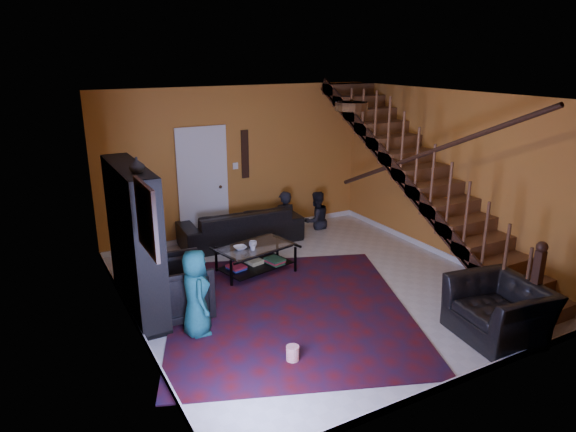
% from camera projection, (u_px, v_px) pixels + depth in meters
% --- Properties ---
extents(floor, '(5.50, 5.50, 0.00)m').
position_uv_depth(floor, '(313.00, 288.00, 7.67)').
color(floor, beige).
rests_on(floor, ground).
extents(room, '(5.50, 5.50, 5.50)m').
position_uv_depth(room, '(198.00, 270.00, 8.16)').
color(room, '#BB6C29').
rests_on(room, ground).
extents(staircase, '(0.95, 5.02, 3.18)m').
position_uv_depth(staircase, '(428.00, 181.00, 8.21)').
color(staircase, brown).
rests_on(staircase, floor).
extents(bookshelf, '(0.35, 1.80, 2.00)m').
position_uv_depth(bookshelf, '(135.00, 242.00, 6.78)').
color(bookshelf, black).
rests_on(bookshelf, floor).
extents(door, '(0.82, 0.05, 2.05)m').
position_uv_depth(door, '(203.00, 187.00, 9.31)').
color(door, silver).
rests_on(door, floor).
extents(framed_picture, '(0.04, 0.74, 0.74)m').
position_uv_depth(framed_picture, '(146.00, 218.00, 5.21)').
color(framed_picture, maroon).
rests_on(framed_picture, room).
extents(wall_hanging, '(0.14, 0.03, 0.90)m').
position_uv_depth(wall_hanging, '(245.00, 154.00, 9.55)').
color(wall_hanging, black).
rests_on(wall_hanging, room).
extents(ceiling_fixture, '(0.40, 0.40, 0.10)m').
position_uv_depth(ceiling_fixture, '(351.00, 106.00, 6.17)').
color(ceiling_fixture, '#3F2814').
rests_on(ceiling_fixture, room).
extents(rug, '(4.26, 4.52, 0.02)m').
position_uv_depth(rug, '(289.00, 310.00, 7.00)').
color(rug, '#420B0F').
rests_on(rug, floor).
extents(sofa, '(2.26, 0.98, 0.65)m').
position_uv_depth(sofa, '(241.00, 226.00, 9.42)').
color(sofa, black).
rests_on(sofa, floor).
extents(armchair_left, '(0.94, 0.92, 0.80)m').
position_uv_depth(armchair_left, '(175.00, 289.00, 6.71)').
color(armchair_left, black).
rests_on(armchair_left, floor).
extents(armchair_right, '(1.08, 1.20, 0.70)m').
position_uv_depth(armchair_right, '(499.00, 310.00, 6.27)').
color(armchair_right, black).
rests_on(armchair_right, floor).
extents(person_adult_a, '(0.50, 0.36, 1.29)m').
position_uv_depth(person_adult_a, '(284.00, 224.00, 9.93)').
color(person_adult_a, black).
rests_on(person_adult_a, sofa).
extents(person_adult_b, '(0.62, 0.50, 1.19)m').
position_uv_depth(person_adult_b, '(316.00, 220.00, 10.27)').
color(person_adult_b, black).
rests_on(person_adult_b, sofa).
extents(person_child, '(0.40, 0.57, 1.12)m').
position_uv_depth(person_child, '(196.00, 293.00, 6.25)').
color(person_child, '#195F5E').
rests_on(person_child, armchair_left).
extents(coffee_table, '(1.28, 0.92, 0.44)m').
position_uv_depth(coffee_table, '(256.00, 257.00, 8.14)').
color(coffee_table, black).
rests_on(coffee_table, floor).
extents(cup_a, '(0.13, 0.13, 0.10)m').
position_uv_depth(cup_a, '(253.00, 244.00, 8.03)').
color(cup_a, '#999999').
rests_on(cup_a, coffee_table).
extents(cup_b, '(0.12, 0.12, 0.08)m').
position_uv_depth(cup_b, '(253.00, 248.00, 7.91)').
color(cup_b, '#999999').
rests_on(cup_b, coffee_table).
extents(bowl, '(0.20, 0.20, 0.05)m').
position_uv_depth(bowl, '(240.00, 248.00, 7.95)').
color(bowl, '#999999').
rests_on(bowl, coffee_table).
extents(vase, '(0.18, 0.18, 0.19)m').
position_uv_depth(vase, '(137.00, 165.00, 6.01)').
color(vase, '#999999').
rests_on(vase, bookshelf).
extents(popcorn_bucket, '(0.18, 0.18, 0.17)m').
position_uv_depth(popcorn_bucket, '(293.00, 353.00, 5.81)').
color(popcorn_bucket, red).
rests_on(popcorn_bucket, rug).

